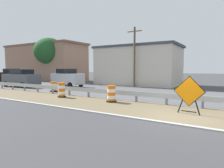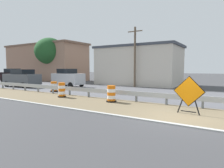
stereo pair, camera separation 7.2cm
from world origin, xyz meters
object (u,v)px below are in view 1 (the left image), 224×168
Objects in this scene: car_trailing_far_lane at (21,78)px; utility_pole_near at (134,56)px; traffic_barrel_close at (62,91)px; traffic_barrel_mid at (54,87)px; warning_sign_diamond at (189,93)px; car_trailing_near_lane at (12,76)px; car_distant_a at (67,78)px; traffic_barrel_nearest at (111,95)px.

car_trailing_far_lane is 0.69× the size of utility_pole_near.
traffic_barrel_close is 1.17× the size of traffic_barrel_mid.
car_trailing_near_lane is (7.08, 26.45, 0.05)m from warning_sign_diamond.
traffic_barrel_mid is 5.00m from car_distant_a.
car_trailing_near_lane is at bearing 69.45° from traffic_barrel_close.
utility_pole_near is at bearing -7.32° from traffic_barrel_close.
car_trailing_near_lane reaches higher than car_trailing_far_lane.
car_distant_a is (4.32, 2.44, 0.65)m from traffic_barrel_mid.
car_distant_a is at bearing 0.82° from car_trailing_near_lane.
traffic_barrel_close is 10.87m from utility_pole_near.
traffic_barrel_nearest is 1.13× the size of traffic_barrel_mid.
traffic_barrel_mid is 0.24× the size of car_distant_a.
traffic_barrel_mid is at bearing 150.74° from utility_pole_near.
traffic_barrel_close is at bearing 92.77° from traffic_barrel_nearest.
utility_pole_near is at bearing 12.72° from car_trailing_near_lane.
traffic_barrel_mid is at bearing -58.76° from car_distant_a.
traffic_barrel_nearest is 0.23× the size of car_trailing_far_lane.
car_distant_a is at bearing 29.44° from traffic_barrel_mid.
car_trailing_far_lane reaches higher than traffic_barrel_mid.
traffic_barrel_close is (0.69, 9.40, -0.52)m from warning_sign_diamond.
car_trailing_far_lane is at bearing -96.10° from warning_sign_diamond.
traffic_barrel_mid is 0.22× the size of car_trailing_near_lane.
traffic_barrel_close is at bearing -88.53° from warning_sign_diamond.
traffic_barrel_close is 0.26× the size of car_trailing_near_lane.
traffic_barrel_nearest is (0.90, 5.01, -0.54)m from warning_sign_diamond.
traffic_barrel_nearest is 4.40m from traffic_barrel_close.
traffic_barrel_nearest is at bearing -94.53° from warning_sign_diamond.
traffic_barrel_mid is at bearing 57.27° from traffic_barrel_close.
traffic_barrel_close is at bearing 172.68° from utility_pole_near.
car_distant_a is at bearing -109.55° from warning_sign_diamond.
traffic_barrel_close is at bearing -19.90° from car_trailing_near_lane.
warning_sign_diamond is at bearing 166.39° from car_trailing_far_lane.
warning_sign_diamond is 1.66× the size of traffic_barrel_close.
traffic_barrel_nearest is at bearing -87.23° from traffic_barrel_close.
car_trailing_near_lane is at bearing 102.06° from utility_pole_near.
car_trailing_near_lane is 1.07× the size of car_distant_a.
car_trailing_near_lane is at bearing -178.03° from car_distant_a.
utility_pole_near is (10.32, -1.32, 3.15)m from traffic_barrel_close.
warning_sign_diamond is 27.38m from car_trailing_near_lane.
traffic_barrel_nearest is 0.27× the size of car_distant_a.
traffic_barrel_mid is at bearing 167.61° from car_trailing_far_lane.
traffic_barrel_nearest is at bearing -163.11° from utility_pole_near.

